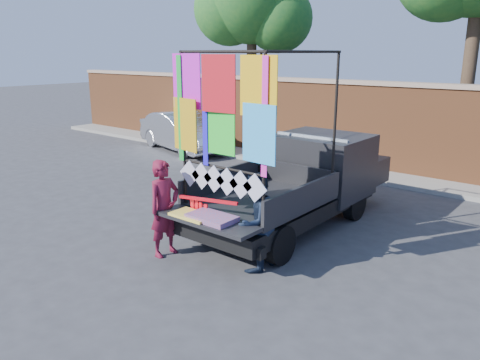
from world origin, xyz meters
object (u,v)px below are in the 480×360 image
Objects in this scene: pickup_truck at (307,179)px; woman at (165,208)px; man at (255,222)px; sedan at (183,132)px.

pickup_truck is 3.24× the size of woman.
sedan is at bearing -130.92° from man.
pickup_truck reaches higher than woman.
woman is at bearing -106.83° from pickup_truck.
sedan is 8.96m from woman.
pickup_truck reaches higher than man.
sedan is 9.77m from man.
pickup_truck is at bearing -100.64° from sedan.
pickup_truck reaches higher than sedan.
woman reaches higher than sedan.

